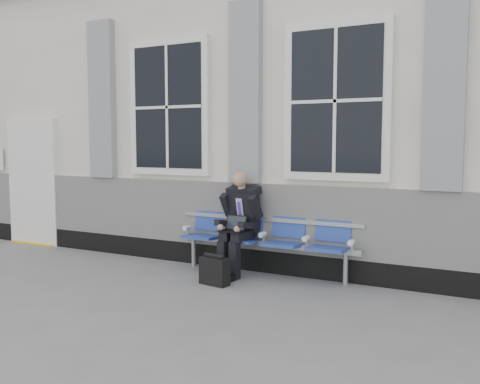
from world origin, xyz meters
The scene contains 5 objects.
ground centered at (0.00, 0.00, 0.00)m, with size 70.00×70.00×0.00m, color slate.
station_building centered at (-0.02, 3.47, 2.22)m, with size 14.40×4.40×4.49m.
bench centered at (-0.55, 1.32, 0.55)m, with size 2.60×0.47×0.91m.
businessman centered at (-0.86, 1.19, 0.74)m, with size 0.55×0.74×1.36m.
briefcase centered at (-0.88, 0.58, 0.18)m, with size 0.40×0.22×0.39m.
Camera 1 is at (2.41, -4.96, 1.75)m, focal length 40.00 mm.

